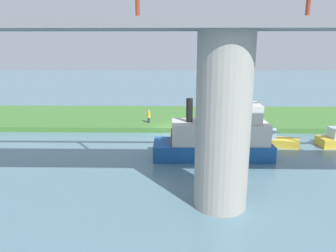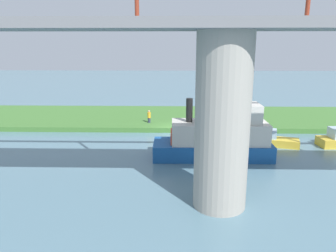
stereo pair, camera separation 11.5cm
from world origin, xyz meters
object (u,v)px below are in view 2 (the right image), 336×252
(bridge_pylon, at_px, (222,123))
(person_on_bank, at_px, (149,116))
(pontoon_yellow, at_px, (217,136))
(houseboat_blue, at_px, (272,140))
(mooring_post, at_px, (251,122))

(bridge_pylon, bearing_deg, person_on_bank, -72.86)
(pontoon_yellow, height_order, houseboat_blue, pontoon_yellow)
(bridge_pylon, height_order, houseboat_blue, bridge_pylon)
(bridge_pylon, relative_size, person_on_bank, 6.85)
(bridge_pylon, bearing_deg, houseboat_blue, -118.88)
(bridge_pylon, distance_m, pontoon_yellow, 8.51)
(pontoon_yellow, bearing_deg, person_on_bank, -57.02)
(mooring_post, bearing_deg, pontoon_yellow, 60.06)
(houseboat_blue, bearing_deg, mooring_post, -77.75)
(person_on_bank, height_order, mooring_post, person_on_bank)
(person_on_bank, bearing_deg, houseboat_blue, 151.80)
(mooring_post, relative_size, houseboat_blue, 0.24)
(bridge_pylon, xyz_separation_m, pontoon_yellow, (-0.78, -7.93, -2.99))
(houseboat_blue, bearing_deg, bridge_pylon, 61.12)
(bridge_pylon, distance_m, person_on_bank, 18.56)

